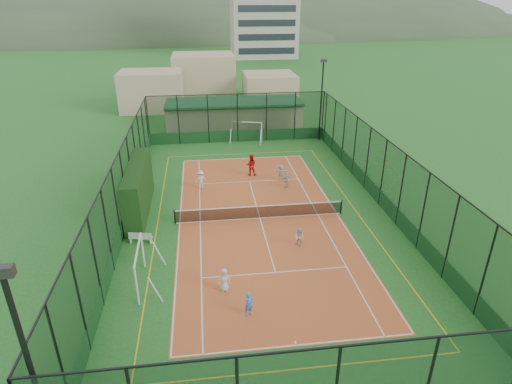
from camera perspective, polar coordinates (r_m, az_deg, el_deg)
The scene contains 19 objects.
ground at distance 29.68m, azimuth 0.52°, elevation -3.52°, with size 300.00×300.00×0.00m, color #265E20.
court_slab at distance 29.68m, azimuth 0.52°, elevation -3.51°, with size 11.17×23.97×0.01m, color #AE5226.
tennis_net at distance 29.43m, azimuth 0.52°, elevation -2.61°, with size 11.67×0.12×1.06m, color black, non-canonical shape.
perimeter_fence at distance 28.57m, azimuth 0.54°, elevation 0.89°, with size 18.12×34.12×5.00m, color #103218, non-canonical shape.
floodlight_ne at distance 45.27m, azimuth 8.68°, elevation 11.92°, with size 0.60×0.26×8.25m, color black, non-canonical shape.
clubhouse at distance 49.59m, azimuth -2.97°, elevation 10.27°, with size 15.20×7.20×3.15m, color tan, non-canonical shape.
distant_hills at distance 176.43m, azimuth -6.53°, elevation 20.28°, with size 200.00×60.00×24.00m, color #384C33, non-canonical shape.
hedge_left at distance 31.09m, azimuth -15.39°, elevation 0.43°, with size 1.17×7.82×3.42m, color black.
white_bench at distance 27.65m, azimuth -15.14°, elevation -5.83°, with size 1.46×0.40×0.82m, color white, non-canonical shape.
futsal_goal_near at distance 23.62m, azimuth -15.22°, elevation -9.62°, with size 0.99×3.41×2.20m, color white, non-canonical shape.
futsal_goal_far at distance 44.93m, azimuth -1.24°, elevation 8.02°, with size 3.23×0.94×2.08m, color white, non-canonical shape.
child_near_left at distance 22.68m, azimuth -4.26°, elevation -11.62°, with size 0.65×0.42×1.32m, color silver.
child_near_mid at distance 21.17m, azimuth -0.95°, elevation -14.72°, with size 0.47×0.31×1.29m, color #4E7FDE.
child_near_right at distance 26.42m, azimuth 5.80°, elevation -6.02°, with size 0.59×0.46×1.21m, color silver.
child_far_left at distance 34.16m, azimuth -7.41°, elevation 1.69°, with size 0.98×0.56×1.51m, color silver.
child_far_right at distance 34.11m, azimuth 4.10°, elevation 1.62°, with size 0.77×0.32×1.32m, color silver.
child_far_back at distance 35.52m, azimuth 3.36°, elevation 2.65°, with size 1.25×0.40×1.35m, color white.
coach at distance 36.32m, azimuth -0.66°, elevation 3.63°, with size 0.89×0.70×1.84m, color red.
tennis_balls at distance 30.81m, azimuth -1.17°, elevation -2.29°, with size 5.43×1.19×0.07m.
Camera 1 is at (-3.59, -25.82, 14.19)m, focal length 30.00 mm.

